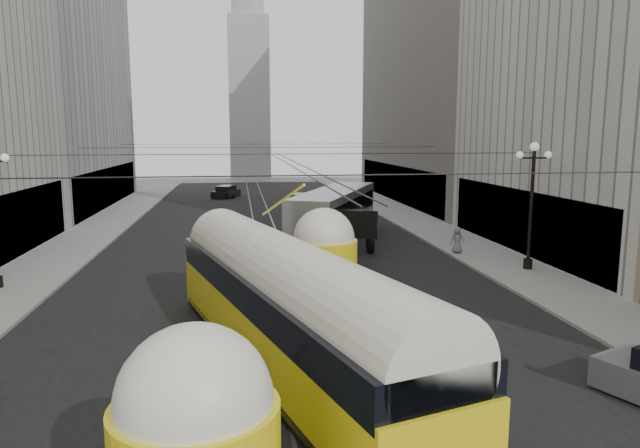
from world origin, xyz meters
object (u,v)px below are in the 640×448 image
object	(u,v)px
streetcar	(288,305)
pedestrian_crossing_a	(236,385)
pedestrian_crossing_b	(402,445)
pedestrian_sidewalk_right	(457,240)
city_bus	(335,213)

from	to	relation	value
streetcar	pedestrian_crossing_a	bearing A→B (deg)	-117.26
streetcar	pedestrian_crossing_b	xyz separation A→B (m)	(1.67, -6.26, -0.98)
pedestrian_crossing_a	streetcar	bearing A→B (deg)	-9.55
pedestrian_crossing_b	pedestrian_sidewalk_right	world-z (taller)	pedestrian_crossing_b
city_bus	pedestrian_sidewalk_right	size ratio (longest dim) A/B	9.03
pedestrian_crossing_a	pedestrian_sidewalk_right	size ratio (longest dim) A/B	1.17
pedestrian_crossing_a	pedestrian_sidewalk_right	world-z (taller)	pedestrian_crossing_a
pedestrian_crossing_b	pedestrian_sidewalk_right	distance (m)	22.76
pedestrian_crossing_a	city_bus	bearing A→B (deg)	2.37
streetcar	city_bus	world-z (taller)	streetcar
streetcar	city_bus	xyz separation A→B (m)	(4.84, 20.28, -0.09)
pedestrian_crossing_a	pedestrian_crossing_b	world-z (taller)	pedestrian_crossing_b
city_bus	pedestrian_crossing_a	bearing A→B (deg)	-105.33
streetcar	pedestrian_sidewalk_right	distance (m)	18.23
city_bus	pedestrian_sidewalk_right	xyz separation A→B (m)	(6.16, -5.78, -0.92)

